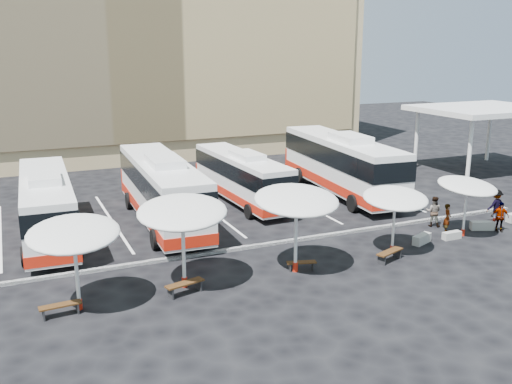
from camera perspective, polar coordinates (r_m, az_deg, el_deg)
name	(u,v)px	position (r m, az deg, el deg)	size (l,w,h in m)	color
ground	(262,250)	(28.69, 0.60, -5.83)	(120.00, 120.00, 0.00)	black
sandstone_building	(123,16)	(57.52, -13.20, 16.75)	(42.00, 18.25, 29.60)	tan
service_canopy	(483,111)	(49.51, 21.78, 7.54)	(10.00, 8.00, 5.20)	white
curb_divider	(258,246)	(29.09, 0.19, -5.38)	(34.00, 0.25, 0.15)	black
bay_lines	(209,209)	(35.76, -4.71, -1.74)	(24.15, 12.00, 0.01)	white
bus_0	(46,204)	(31.88, -20.23, -1.10)	(3.05, 11.72, 3.69)	white
bus_1	(162,188)	(32.88, -9.41, 0.39)	(3.36, 12.87, 4.05)	white
bus_2	(241,176)	(36.91, -1.48, 1.63)	(2.81, 10.94, 3.45)	white
bus_3	(341,162)	(39.53, 8.51, 2.95)	(3.98, 13.62, 4.26)	white
sunshade_0	(73,234)	(22.51, -17.79, -4.01)	(4.07, 4.11, 3.63)	white
sunshade_1	(182,212)	(23.58, -7.39, -2.01)	(4.68, 4.71, 3.90)	white
sunshade_2	(296,200)	(25.08, 4.07, -0.84)	(4.05, 4.09, 3.94)	white
sunshade_3	(395,198)	(28.29, 13.75, -0.63)	(3.91, 3.94, 3.28)	white
sunshade_4	(467,186)	(32.04, 20.37, 0.53)	(3.76, 3.79, 3.22)	white
wood_bench_0	(60,307)	(23.15, -18.98, -10.83)	(1.58, 0.53, 0.48)	#331D0B
wood_bench_1	(185,285)	(23.89, -7.13, -9.24)	(1.73, 0.84, 0.51)	#331D0B
wood_bench_2	(301,264)	(26.20, 4.57, -7.16)	(1.40, 0.72, 0.41)	#331D0B
wood_bench_3	(390,253)	(27.89, 13.23, -5.99)	(1.70, 0.98, 0.51)	#331D0B
conc_bench_0	(422,239)	(30.79, 16.25, -4.53)	(1.26, 0.42, 0.47)	gray
conc_bench_1	(452,235)	(31.96, 18.99, -4.12)	(1.06, 0.35, 0.40)	gray
conc_bench_2	(482,226)	(34.09, 21.67, -3.15)	(1.27, 0.42, 0.47)	gray
passenger_0	(447,218)	(32.85, 18.60, -2.49)	(0.58, 0.38, 1.60)	black
passenger_1	(434,211)	(33.66, 17.38, -1.87)	(0.85, 0.66, 1.74)	black
passenger_2	(500,217)	(33.99, 23.21, -2.30)	(0.98, 0.41, 1.67)	black
passenger_3	(496,205)	(35.93, 22.86, -1.24)	(1.21, 0.69, 1.87)	black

